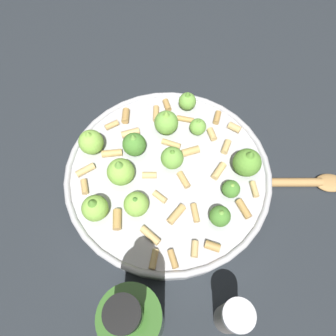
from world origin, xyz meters
The scene contains 5 objects.
ground_plane centered at (0.00, 0.00, 0.00)m, with size 2.40×2.40×0.00m, color #23282D.
cooking_pan centered at (0.00, 0.00, 0.03)m, with size 0.34×0.34×0.11m.
pepper_shaker centered at (-0.22, 0.08, 0.05)m, with size 0.04×0.04×0.09m.
olive_oil_bottle centered at (-0.14, 0.18, 0.10)m, with size 0.06×0.06×0.23m.
wooden_spoon centered at (-0.15, -0.16, 0.01)m, with size 0.16×0.17×0.02m.
Camera 1 is at (-0.18, 0.16, 0.49)m, focal length 32.66 mm.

